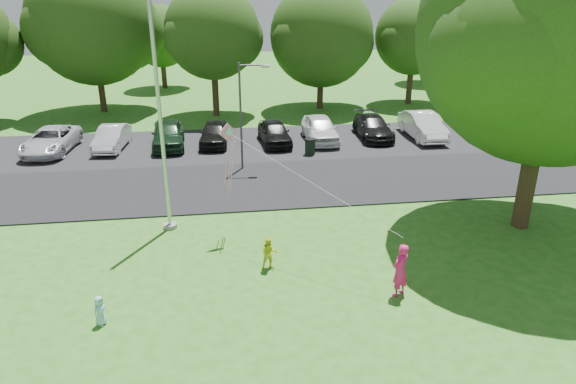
{
  "coord_description": "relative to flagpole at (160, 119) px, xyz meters",
  "views": [
    {
      "loc": [
        -1.55,
        -12.76,
        8.4
      ],
      "look_at": [
        0.81,
        4.0,
        1.6
      ],
      "focal_mm": 32.0,
      "sensor_mm": 36.0,
      "label": 1
    }
  ],
  "objects": [
    {
      "name": "ground",
      "position": [
        3.5,
        -5.0,
        -4.17
      ],
      "size": [
        120.0,
        120.0,
        0.0
      ],
      "primitive_type": "plane",
      "color": "#2B691B",
      "rests_on": "ground"
    },
    {
      "name": "child_blue",
      "position": [
        -1.4,
        -5.76,
        -3.74
      ],
      "size": [
        0.46,
        0.5,
        0.85
      ],
      "primitive_type": "imported",
      "rotation": [
        0.0,
        0.0,
        0.98
      ],
      "color": "#92D1E1",
      "rests_on": "ground"
    },
    {
      "name": "horizon_trees",
      "position": [
        7.56,
        28.88,
        0.14
      ],
      "size": [
        77.46,
        7.2,
        7.02
      ],
      "color": "#332316",
      "rests_on": "ground"
    },
    {
      "name": "kite",
      "position": [
        2.37,
        -1.02,
        -0.77
      ],
      "size": [
        4.97,
        4.87,
        2.81
      ],
      "rotation": [
        0.0,
        0.0,
        0.33
      ],
      "color": "pink",
      "rests_on": "ground"
    },
    {
      "name": "big_tree",
      "position": [
        12.95,
        -1.73,
        2.69
      ],
      "size": [
        9.59,
        9.0,
        11.59
      ],
      "rotation": [
        0.0,
        0.0,
        0.27
      ],
      "color": "#332316",
      "rests_on": "ground"
    },
    {
      "name": "child_yellow",
      "position": [
        3.36,
        -3.5,
        -3.61
      ],
      "size": [
        0.55,
        0.44,
        1.1
      ],
      "primitive_type": "imported",
      "rotation": [
        0.0,
        0.0,
        0.03
      ],
      "color": "yellow",
      "rests_on": "ground"
    },
    {
      "name": "street_lamp",
      "position": [
        3.26,
        6.25,
        -1.06
      ],
      "size": [
        1.46,
        0.23,
        5.17
      ],
      "rotation": [
        0.0,
        0.0,
        -0.06
      ],
      "color": "#3F3F44",
      "rests_on": "ground"
    },
    {
      "name": "tree_row",
      "position": [
        5.09,
        19.23,
        1.55
      ],
      "size": [
        64.35,
        11.94,
        10.88
      ],
      "color": "#332316",
      "rests_on": "ground"
    },
    {
      "name": "woman",
      "position": [
        6.93,
        -5.51,
        -3.34
      ],
      "size": [
        0.72,
        0.66,
        1.65
      ],
      "primitive_type": "imported",
      "rotation": [
        0.0,
        0.0,
        3.72
      ],
      "color": "#DE1D6E",
      "rests_on": "ground"
    },
    {
      "name": "parking_strip",
      "position": [
        3.5,
        10.5,
        -4.14
      ],
      "size": [
        42.0,
        7.0,
        0.06
      ],
      "primitive_type": "cube",
      "color": "black",
      "rests_on": "ground"
    },
    {
      "name": "parked_cars",
      "position": [
        3.5,
        10.44,
        -3.43
      ],
      "size": [
        22.94,
        4.97,
        1.48
      ],
      "color": "silver",
      "rests_on": "ground"
    },
    {
      "name": "park_road",
      "position": [
        3.5,
        4.0,
        -4.14
      ],
      "size": [
        60.0,
        6.0,
        0.06
      ],
      "primitive_type": "cube",
      "color": "black",
      "rests_on": "ground"
    },
    {
      "name": "flagpole",
      "position": [
        0.0,
        0.0,
        0.0
      ],
      "size": [
        0.5,
        0.5,
        10.0
      ],
      "color": "#B7BABF",
      "rests_on": "ground"
    },
    {
      "name": "trash_can",
      "position": [
        6.76,
        8.0,
        -3.71
      ],
      "size": [
        0.57,
        0.57,
        0.9
      ],
      "rotation": [
        0.0,
        0.0,
        -0.07
      ],
      "color": "black",
      "rests_on": "ground"
    }
  ]
}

